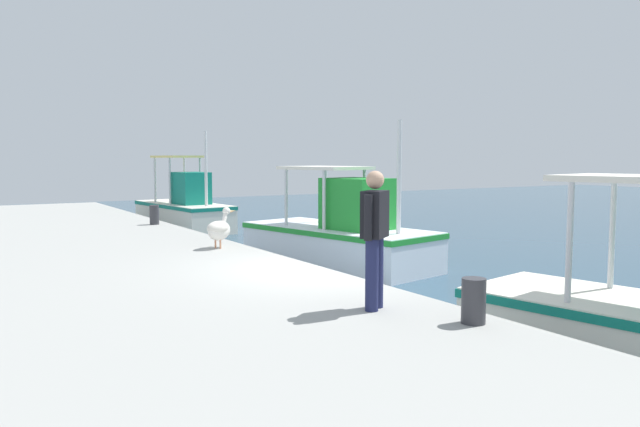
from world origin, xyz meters
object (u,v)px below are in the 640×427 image
mooring_bollard_second (474,301)px  fishing_boat_nearest (184,210)px  mooring_bollard_nearest (154,215)px  fishing_boat_second (341,236)px  fisherman_standing (375,233)px  pelican (219,229)px

mooring_bollard_second → fishing_boat_nearest: bearing=171.3°
fishing_boat_nearest → mooring_bollard_nearest: bearing=-27.2°
fishing_boat_second → fisherman_standing: (6.60, -3.84, 1.01)m
pelican → fisherman_standing: fisherman_standing is taller
fisherman_standing → mooring_bollard_second: 1.41m
pelican → mooring_bollard_nearest: size_ratio=1.70×
mooring_bollard_second → mooring_bollard_nearest: bearing=180.0°
fisherman_standing → mooring_bollard_nearest: 10.97m
mooring_bollard_nearest → mooring_bollard_second: 12.04m
fishing_boat_second → fisherman_standing: bearing=-30.2°
fishing_boat_nearest → mooring_bollard_nearest: (5.08, -2.61, 0.34)m
fisherman_standing → fishing_boat_nearest: bearing=168.8°
pelican → fisherman_standing: 5.81m
fishing_boat_nearest → mooring_bollard_nearest: 5.72m
mooring_bollard_nearest → fishing_boat_second: bearing=37.2°
mooring_bollard_nearest → pelican: bearing=-2.3°
fishing_boat_second → mooring_bollard_nearest: bearing=-142.8°
fisherman_standing → pelican: bearing=176.6°
fisherman_standing → mooring_bollard_nearest: bearing=177.1°
fishing_boat_second → mooring_bollard_nearest: 5.45m
pelican → mooring_bollard_second: 6.89m
pelican → mooring_bollard_second: size_ratio=1.79×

